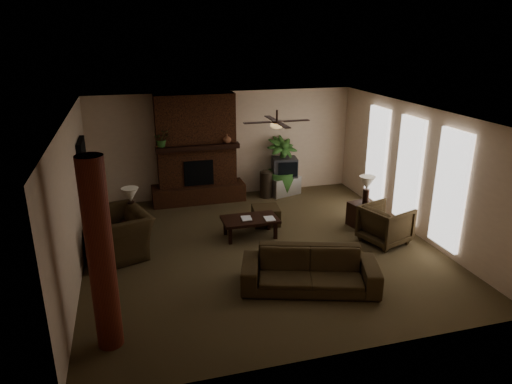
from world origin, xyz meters
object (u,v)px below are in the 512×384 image
object	(u,v)px
armchair_right	(386,223)
floor_plant	(281,178)
sofa	(310,264)
side_table_left	(134,229)
coffee_table	(250,221)
side_table_right	(361,215)
tv_stand	(284,185)
armchair_left	(115,227)
floor_vase	(266,182)
log_column	(101,256)
ottoman	(266,215)
lamp_right	(367,185)
lamp_left	(131,197)

from	to	relation	value
armchair_right	floor_plant	xyz separation A→B (m)	(-1.14, 3.57, -0.01)
sofa	armchair_right	bearing A→B (deg)	48.37
side_table_left	floor_plant	bearing A→B (deg)	27.35
coffee_table	side_table_right	bearing A→B (deg)	-2.39
tv_stand	floor_plant	xyz separation A→B (m)	(-0.07, 0.07, 0.19)
armchair_left	coffee_table	world-z (taller)	armchair_left
floor_vase	log_column	bearing A→B (deg)	-126.28
log_column	floor_plant	bearing A→B (deg)	51.47
sofa	coffee_table	bearing A→B (deg)	118.97
sofa	log_column	bearing A→B (deg)	-150.41
coffee_table	side_table_left	distance (m)	2.49
armchair_left	floor_plant	size ratio (longest dim) A/B	0.87
armchair_right	floor_vase	world-z (taller)	armchair_right
floor_vase	floor_plant	bearing A→B (deg)	19.55
log_column	side_table_right	world-z (taller)	log_column
armchair_right	tv_stand	size ratio (longest dim) A/B	1.06
armchair_left	ottoman	world-z (taller)	armchair_left
log_column	lamp_right	distance (m)	6.26
tv_stand	lamp_right	bearing A→B (deg)	-85.94
log_column	ottoman	bearing A→B (deg)	46.74
lamp_left	lamp_right	xyz separation A→B (m)	(5.12, -0.59, 0.00)
log_column	floor_plant	distance (m)	7.16
floor_vase	lamp_left	size ratio (longest dim) A/B	1.18
lamp_right	side_table_right	bearing A→B (deg)	141.42
side_table_left	ottoman	bearing A→B (deg)	2.83
sofa	side_table_left	world-z (taller)	sofa
ottoman	side_table_right	size ratio (longest dim) A/B	1.09
sofa	tv_stand	size ratio (longest dim) A/B	2.76
log_column	tv_stand	world-z (taller)	log_column
side_table_right	lamp_right	world-z (taller)	lamp_right
armchair_left	log_column	bearing A→B (deg)	-20.54
armchair_right	lamp_left	bearing A→B (deg)	55.11
armchair_right	coffee_table	distance (m)	2.88
armchair_right	ottoman	size ratio (longest dim) A/B	1.50
side_table_left	side_table_right	distance (m)	5.10
armchair_right	ottoman	world-z (taller)	armchair_right
log_column	floor_plant	world-z (taller)	log_column
log_column	sofa	size ratio (longest dim) A/B	1.19
coffee_table	lamp_left	xyz separation A→B (m)	(-2.45, 0.44, 0.63)
armchair_left	lamp_right	size ratio (longest dim) A/B	2.10
side_table_left	lamp_right	bearing A→B (deg)	-6.84
ottoman	side_table_left	size ratio (longest dim) A/B	1.09
armchair_right	lamp_right	distance (m)	1.05
ottoman	floor_vase	xyz separation A→B (m)	(0.53, 1.75, 0.23)
log_column	lamp_left	world-z (taller)	log_column
lamp_left	armchair_right	bearing A→B (deg)	-16.12
tv_stand	floor_plant	world-z (taller)	floor_plant
lamp_left	armchair_left	bearing A→B (deg)	-122.53
floor_plant	log_column	bearing A→B (deg)	-128.53
ottoman	floor_vase	distance (m)	1.84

